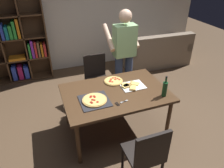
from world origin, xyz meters
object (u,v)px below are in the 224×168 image
object	(u,v)px
wine_bottle	(165,89)
second_pizza_plain	(114,81)
bookshelf	(13,39)
person_serving_pizza	(124,53)
pepperoni_pizza_on_tray	(95,100)
kitchen_scissors	(120,103)
chair_near_camera	(147,153)
dining_table	(115,96)
couch	(155,53)
chair_far_side	(97,75)

from	to	relation	value
wine_bottle	second_pizza_plain	size ratio (longest dim) A/B	1.06
bookshelf	wine_bottle	xyz separation A→B (m)	(2.05, -2.72, -0.09)
person_serving_pizza	second_pizza_plain	world-z (taller)	person_serving_pizza
pepperoni_pizza_on_tray	second_pizza_plain	world-z (taller)	pepperoni_pizza_on_tray
person_serving_pizza	kitchen_scissors	distance (m)	1.21
chair_near_camera	pepperoni_pizza_on_tray	bearing A→B (deg)	112.05
dining_table	kitchen_scissors	size ratio (longest dim) A/B	7.80
person_serving_pizza	couch	bearing A→B (deg)	40.04
dining_table	bookshelf	world-z (taller)	bookshelf
dining_table	bookshelf	bearing A→B (deg)	120.95
couch	kitchen_scissors	distance (m)	3.03
person_serving_pizza	bookshelf	bearing A→B (deg)	139.68
chair_near_camera	bookshelf	world-z (taller)	bookshelf
chair_far_side	wine_bottle	world-z (taller)	wine_bottle
chair_far_side	kitchen_scissors	distance (m)	1.31
couch	bookshelf	world-z (taller)	bookshelf
couch	bookshelf	distance (m)	3.42
dining_table	chair_near_camera	world-z (taller)	chair_near_camera
person_serving_pizza	pepperoni_pizza_on_tray	size ratio (longest dim) A/B	4.34
chair_near_camera	bookshelf	size ratio (longest dim) A/B	0.46
dining_table	second_pizza_plain	size ratio (longest dim) A/B	5.17
couch	pepperoni_pizza_on_tray	xyz separation A→B (m)	(-2.25, -2.10, 0.46)
chair_near_camera	wine_bottle	xyz separation A→B (m)	(0.61, 0.66, 0.36)
couch	pepperoni_pizza_on_tray	distance (m)	3.12
dining_table	chair_far_side	bearing A→B (deg)	90.00
couch	pepperoni_pizza_on_tray	bearing A→B (deg)	-136.97
pepperoni_pizza_on_tray	kitchen_scissors	bearing A→B (deg)	-29.31
person_serving_pizza	pepperoni_pizza_on_tray	bearing A→B (deg)	-132.36
dining_table	bookshelf	size ratio (longest dim) A/B	0.79
dining_table	bookshelf	xyz separation A→B (m)	(-1.43, 2.39, 0.28)
dining_table	wine_bottle	xyz separation A→B (m)	(0.61, -0.34, 0.19)
chair_near_camera	pepperoni_pizza_on_tray	size ratio (longest dim) A/B	2.23
bookshelf	pepperoni_pizza_on_tray	xyz separation A→B (m)	(1.07, -2.51, -0.20)
second_pizza_plain	dining_table	bearing A→B (deg)	-105.02
second_pizza_plain	kitchen_scissors	bearing A→B (deg)	-102.47
person_serving_pizza	kitchen_scissors	xyz separation A→B (m)	(-0.51, -1.07, -0.24)
chair_far_side	person_serving_pizza	xyz separation A→B (m)	(0.46, -0.22, 0.49)
second_pizza_plain	pepperoni_pizza_on_tray	bearing A→B (deg)	-136.92
dining_table	couch	bearing A→B (deg)	46.32
chair_far_side	kitchen_scissors	xyz separation A→B (m)	(-0.05, -1.29, 0.24)
second_pizza_plain	chair_far_side	bearing A→B (deg)	96.21
chair_far_side	second_pizza_plain	distance (m)	0.76
kitchen_scissors	couch	bearing A→B (deg)	49.45
chair_near_camera	bookshelf	bearing A→B (deg)	112.91
pepperoni_pizza_on_tray	second_pizza_plain	bearing A→B (deg)	43.08
chair_near_camera	person_serving_pizza	xyz separation A→B (m)	(0.46, 1.78, 0.49)
couch	bookshelf	xyz separation A→B (m)	(-3.33, 0.40, 0.66)
bookshelf	pepperoni_pizza_on_tray	bearing A→B (deg)	-66.79
chair_near_camera	chair_far_side	distance (m)	2.00
person_serving_pizza	kitchen_scissors	bearing A→B (deg)	-115.58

